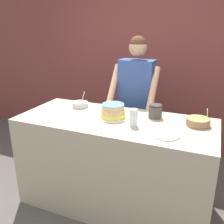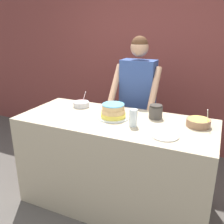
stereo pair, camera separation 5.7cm
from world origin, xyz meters
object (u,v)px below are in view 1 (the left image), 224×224
Objects in this scene: cake at (113,112)px; drinking_glass at (134,118)px; frosting_bowl_pink at (80,104)px; ceramic_plate at (166,135)px; frosting_bowl_yellow at (198,121)px; person_baker at (136,94)px; stoneware_jar at (155,111)px.

cake is 0.27m from drinking_glass.
ceramic_plate is (1.02, -0.40, -0.03)m from frosting_bowl_pink.
ceramic_plate is (-0.22, -0.34, -0.03)m from frosting_bowl_yellow.
drinking_glass is at bearing -25.70° from cake.
person_baker is at bearing 121.02° from ceramic_plate.
ceramic_plate is at bearing -64.66° from stoneware_jar.
person_baker is 0.62m from stoneware_jar.
cake is at bearing -20.95° from frosting_bowl_pink.
cake is 1.93× the size of drinking_glass.
stoneware_jar is (0.38, 0.16, 0.00)m from cake.
person_baker is 0.94m from frosting_bowl_yellow.
drinking_glass is (0.25, -0.12, 0.01)m from cake.
person_baker is 0.67m from cake.
stoneware_jar is at bearing 65.27° from drinking_glass.
stoneware_jar is at bearing -1.15° from frosting_bowl_pink.
person_baker is 10.81× the size of drinking_glass.
ceramic_plate is at bearing -21.35° from frosting_bowl_pink.
cake is at bearing -91.73° from person_baker.
stoneware_jar is at bearing 173.42° from frosting_bowl_yellow.
person_baker is 9.80× the size of frosting_bowl_pink.
frosting_bowl_yellow is 0.40m from stoneware_jar.
frosting_bowl_yellow is (1.24, -0.06, 0.00)m from frosting_bowl_pink.
ceramic_plate is at bearing -18.35° from drinking_glass.
frosting_bowl_pink is at bearing 157.37° from drinking_glass.
frosting_bowl_pink is 1.24m from frosting_bowl_yellow.
frosting_bowl_yellow is 1.58× the size of stoneware_jar.
frosting_bowl_pink reaches higher than cake.
frosting_bowl_pink is 1.10× the size of drinking_glass.
person_baker is 0.69m from frosting_bowl_pink.
frosting_bowl_yellow is at bearing -2.91° from frosting_bowl_pink.
drinking_glass is (0.23, -0.79, 0.01)m from person_baker.
frosting_bowl_yellow is (0.78, 0.12, -0.03)m from cake.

